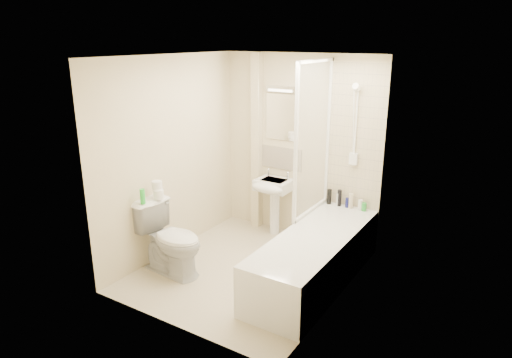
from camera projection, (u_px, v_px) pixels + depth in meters
The scene contains 26 objects.
floor at pixel (248, 270), 5.28m from camera, with size 2.50×2.50×0.00m, color beige.
wall_back at pixel (300, 148), 5.93m from camera, with size 2.20×0.02×2.40m, color beige.
wall_left at pixel (171, 157), 5.47m from camera, with size 0.02×2.50×2.40m, color beige.
wall_right at pixel (344, 188), 4.36m from camera, with size 0.02×2.50×2.40m, color beige.
ceiling at pixel (247, 56), 4.56m from camera, with size 2.20×2.50×0.02m, color white.
tile_back at pixel (356, 138), 5.47m from camera, with size 0.70×0.01×1.75m, color beige.
tile_right at pixel (351, 161), 4.45m from camera, with size 0.01×2.10×1.75m, color beige.
pipe_boxing at pixel (257, 143), 6.19m from camera, with size 0.12×0.12×2.40m, color beige.
splashback at pixel (281, 158), 6.10m from camera, with size 0.60×0.01×0.30m, color beige.
mirror at pixel (282, 117), 5.94m from camera, with size 0.46×0.01×0.60m, color white.
strip_light at pixel (281, 89), 5.81m from camera, with size 0.42×0.07×0.07m, color silver.
bathtub at pixel (315, 257), 4.96m from camera, with size 0.70×2.10×0.55m.
shower_screen at pixel (314, 139), 5.29m from camera, with size 0.04×0.92×1.80m.
shower_fixture at pixel (355, 128), 5.40m from camera, with size 0.10×0.16×0.99m.
pedestal_sink at pixel (272, 192), 6.04m from camera, with size 0.46×0.44×0.89m.
bottle_black_a at pixel (329, 197), 5.78m from camera, with size 0.06×0.06×0.19m, color black.
bottle_white_a at pixel (338, 199), 5.72m from camera, with size 0.05×0.05×0.16m, color silver.
bottle_black_b at pixel (339, 198), 5.71m from camera, with size 0.05×0.05×0.21m, color black.
bottle_blue at pixel (347, 203), 5.67m from camera, with size 0.05×0.05×0.12m, color navy.
bottle_cream at pixel (351, 201), 5.63m from camera, with size 0.06×0.06×0.19m, color beige.
bottle_white_b at pixel (360, 205), 5.58m from camera, with size 0.06×0.06×0.13m, color silver.
bottle_green at pixel (364, 207), 5.56m from camera, with size 0.06×0.06×0.10m, color green.
toilet at pixel (171, 239), 5.13m from camera, with size 0.84×0.53×0.83m, color white.
toilet_roll_lower at pixel (159, 194), 5.16m from camera, with size 0.12×0.12×0.11m, color white.
toilet_roll_upper at pixel (157, 185), 5.15m from camera, with size 0.12×0.12×0.10m, color white.
green_bottle at pixel (143, 196), 5.00m from camera, with size 0.06×0.06×0.17m, color green.
Camera 1 is at (2.58, -3.95, 2.59)m, focal length 32.00 mm.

